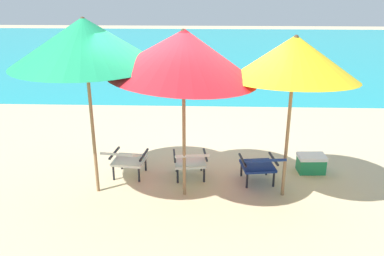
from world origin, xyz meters
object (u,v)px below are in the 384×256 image
(lounge_chair_left, at_px, (126,158))
(beach_umbrella_right, at_px, (294,58))
(beach_umbrella_left, at_px, (85,42))
(lounge_chair_right, at_px, (261,164))
(swim_buoy, at_px, (148,71))
(cooler_box, at_px, (311,163))
(beach_umbrella_center, at_px, (183,54))
(lounge_chair_center, at_px, (191,159))

(lounge_chair_left, bearing_deg, beach_umbrella_right, -9.04)
(beach_umbrella_right, bearing_deg, beach_umbrella_left, 179.74)
(lounge_chair_left, distance_m, beach_umbrella_left, 2.03)
(lounge_chair_left, height_order, lounge_chair_right, same)
(swim_buoy, xyz_separation_m, cooler_box, (3.97, -7.68, 0.06))
(lounge_chair_right, distance_m, beach_umbrella_center, 2.20)
(lounge_chair_left, distance_m, beach_umbrella_center, 2.11)
(lounge_chair_left, xyz_separation_m, beach_umbrella_left, (-0.39, -0.39, 1.95))
(beach_umbrella_left, relative_size, beach_umbrella_right, 1.06)
(beach_umbrella_left, height_order, beach_umbrella_center, beach_umbrella_left)
(beach_umbrella_center, relative_size, cooler_box, 5.40)
(lounge_chair_left, xyz_separation_m, cooler_box, (3.16, 0.42, -0.24))
(lounge_chair_right, bearing_deg, cooler_box, 30.19)
(swim_buoy, relative_size, lounge_chair_center, 1.72)
(lounge_chair_left, xyz_separation_m, lounge_chair_center, (1.07, -0.01, 0.00))
(swim_buoy, distance_m, lounge_chair_right, 8.77)
(cooler_box, bearing_deg, swim_buoy, 117.32)
(lounge_chair_left, xyz_separation_m, beach_umbrella_center, (0.99, -0.44, 1.80))
(lounge_chair_right, distance_m, beach_umbrella_left, 3.26)
(beach_umbrella_center, bearing_deg, cooler_box, 21.81)
(beach_umbrella_left, relative_size, cooler_box, 5.56)
(lounge_chair_center, xyz_separation_m, lounge_chair_right, (1.13, -0.12, 0.00))
(beach_umbrella_right, bearing_deg, lounge_chair_left, 170.96)
(swim_buoy, distance_m, lounge_chair_left, 8.15)
(beach_umbrella_center, bearing_deg, lounge_chair_center, 79.42)
(lounge_chair_left, bearing_deg, lounge_chair_right, -3.45)
(beach_umbrella_left, distance_m, beach_umbrella_right, 2.92)
(lounge_chair_center, distance_m, beach_umbrella_left, 2.47)
(swim_buoy, bearing_deg, beach_umbrella_left, -87.20)
(beach_umbrella_center, bearing_deg, beach_umbrella_right, 1.56)
(lounge_chair_left, bearing_deg, beach_umbrella_center, -24.08)
(lounge_chair_center, distance_m, lounge_chair_right, 1.14)
(lounge_chair_right, xyz_separation_m, beach_umbrella_center, (-1.21, -0.31, 1.80))
(lounge_chair_left, relative_size, beach_umbrella_right, 0.37)
(swim_buoy, distance_m, cooler_box, 8.64)
(beach_umbrella_center, distance_m, cooler_box, 3.10)
(lounge_chair_center, distance_m, beach_umbrella_right, 2.31)
(swim_buoy, distance_m, beach_umbrella_left, 8.79)
(beach_umbrella_left, bearing_deg, lounge_chair_right, 5.63)
(beach_umbrella_right, xyz_separation_m, cooler_box, (0.63, 0.83, -1.99))
(lounge_chair_left, relative_size, cooler_box, 1.92)
(swim_buoy, height_order, lounge_chair_left, lounge_chair_left)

